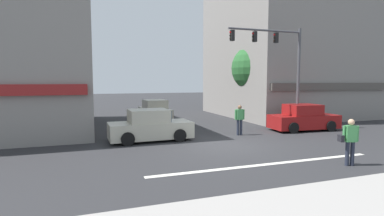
# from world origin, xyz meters

# --- Properties ---
(ground_plane) EXTENTS (120.00, 120.00, 0.00)m
(ground_plane) POSITION_xyz_m (0.00, 0.00, 0.00)
(ground_plane) COLOR #2B2B2D
(lane_marking_stripe) EXTENTS (9.00, 0.24, 0.01)m
(lane_marking_stripe) POSITION_xyz_m (0.00, -3.50, 0.00)
(lane_marking_stripe) COLOR silver
(lane_marking_stripe) RESTS_ON ground
(building_right_corner) EXTENTS (10.72, 11.47, 11.67)m
(building_right_corner) POSITION_xyz_m (10.30, 9.80, 5.83)
(building_right_corner) COLOR gray
(building_right_corner) RESTS_ON ground
(street_tree) EXTENTS (3.71, 3.71, 5.83)m
(street_tree) POSITION_xyz_m (6.20, 7.63, 3.96)
(street_tree) COLOR #4C3823
(street_tree) RESTS_ON ground
(utility_pole_near_left) EXTENTS (1.40, 0.22, 7.02)m
(utility_pole_near_left) POSITION_xyz_m (-8.77, 5.55, 3.66)
(utility_pole_near_left) COLOR brown
(utility_pole_near_left) RESTS_ON ground
(traffic_light_mast) EXTENTS (4.89, 0.28, 6.20)m
(traffic_light_mast) POSITION_xyz_m (4.99, 2.83, 4.30)
(traffic_light_mast) COLOR #47474C
(traffic_light_mast) RESTS_ON ground
(sedan_crossing_center) EXTENTS (4.14, 1.96, 1.58)m
(sedan_crossing_center) POSITION_xyz_m (-3.15, 2.18, 0.71)
(sedan_crossing_center) COLOR #B7B29E
(sedan_crossing_center) RESTS_ON ground
(sedan_waiting_far) EXTENTS (4.21, 2.10, 1.58)m
(sedan_waiting_far) POSITION_xyz_m (6.30, 2.23, 0.71)
(sedan_waiting_far) COLOR maroon
(sedan_waiting_far) RESTS_ON ground
(sedan_approaching_near) EXTENTS (2.00, 4.16, 1.58)m
(sedan_approaching_near) POSITION_xyz_m (-1.28, 9.65, 0.71)
(sedan_approaching_near) COLOR #B7B29E
(sedan_approaching_near) RESTS_ON ground
(pedestrian_foreground_with_bag) EXTENTS (0.66, 0.46, 1.67)m
(pedestrian_foreground_with_bag) POSITION_xyz_m (2.60, -4.59, 0.95)
(pedestrian_foreground_with_bag) COLOR #232838
(pedestrian_foreground_with_bag) RESTS_ON ground
(pedestrian_mid_crossing) EXTENTS (0.57, 0.27, 1.67)m
(pedestrian_mid_crossing) POSITION_xyz_m (1.83, 2.05, 0.95)
(pedestrian_mid_crossing) COLOR #232838
(pedestrian_mid_crossing) RESTS_ON ground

